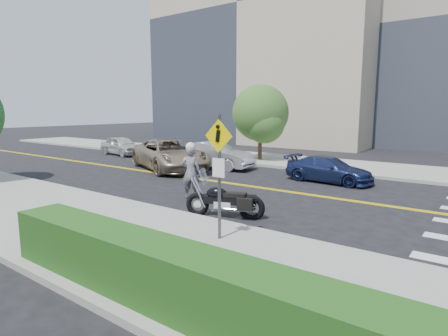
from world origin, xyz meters
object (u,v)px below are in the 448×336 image
motorcycle (225,194)px  parked_car_silver (214,155)px  pedestrian_sign (219,165)px  parked_car_blue (329,169)px  motorcyclist (191,171)px  suv (170,154)px  parked_car_white (122,146)px

motorcycle → parked_car_silver: (-6.08, 7.28, 0.00)m
motorcycle → parked_car_silver: bearing=108.5°
pedestrian_sign → parked_car_blue: bearing=94.9°
pedestrian_sign → motorcyclist: (-3.71, 3.17, -0.92)m
pedestrian_sign → parked_car_blue: pedestrian_sign is taller
suv → parked_car_white: bearing=94.8°
motorcycle → parked_car_white: (-15.24, 8.21, -0.06)m
suv → parked_car_silver: suv is taller
motorcyclist → parked_car_blue: 6.74m
motorcyclist → parked_car_silver: bearing=-86.5°
parked_car_white → parked_car_silver: (9.16, -0.92, 0.06)m
motorcyclist → parked_car_blue: motorcyclist is taller
suv → motorcyclist: bearing=-104.4°
suv → parked_car_white: (-7.48, 2.70, -0.16)m
suv → parked_car_white: 7.95m
pedestrian_sign → motorcyclist: size_ratio=1.44×
parked_car_white → parked_car_silver: bearing=-88.0°
motorcycle → parked_car_blue: motorcycle is taller
parked_car_silver → parked_car_blue: (6.58, -0.04, -0.16)m
parked_car_white → parked_car_silver: size_ratio=0.88×
pedestrian_sign → motorcycle: bearing=122.9°
parked_car_blue → motorcycle: bearing=179.7°
suv → parked_car_blue: (8.26, 1.73, -0.26)m
parked_car_white → pedestrian_sign: bearing=-113.9°
suv → parked_car_white: size_ratio=1.52×
motorcyclist → parked_car_blue: bearing=-143.1°
motorcyclist → parked_car_white: motorcyclist is taller
pedestrian_sign → motorcyclist: bearing=139.4°
motorcycle → parked_car_silver: size_ratio=0.54×
pedestrian_sign → parked_car_silver: bearing=128.5°
suv → parked_car_silver: bearing=-19.0°
motorcycle → parked_car_blue: size_ratio=0.61×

